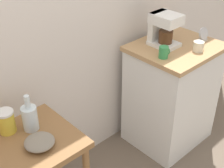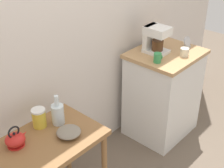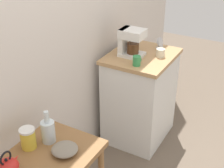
# 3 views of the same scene
# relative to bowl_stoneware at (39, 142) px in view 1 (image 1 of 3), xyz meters

# --- Properties ---
(wooden_table) EXTENTS (0.79, 0.52, 0.77)m
(wooden_table) POSITION_rel_bowl_stoneware_xyz_m (-0.14, 0.08, -0.15)
(wooden_table) COLOR olive
(wooden_table) RESTS_ON ground_plane
(kitchen_counter) EXTENTS (0.68, 0.59, 0.94)m
(kitchen_counter) POSITION_rel_bowl_stoneware_xyz_m (1.33, 0.08, -0.33)
(kitchen_counter) COLOR white
(kitchen_counter) RESTS_ON ground_plane
(bowl_stoneware) EXTENTS (0.17, 0.17, 0.06)m
(bowl_stoneware) POSITION_rel_bowl_stoneware_xyz_m (0.00, 0.00, 0.00)
(bowl_stoneware) COLOR gray
(bowl_stoneware) RESTS_ON wooden_table
(glass_carafe_vase) EXTENTS (0.09, 0.09, 0.24)m
(glass_carafe_vase) POSITION_rel_bowl_stoneware_xyz_m (0.05, 0.17, 0.05)
(glass_carafe_vase) COLOR silver
(glass_carafe_vase) RESTS_ON wooden_table
(canister_enamel) EXTENTS (0.10, 0.10, 0.15)m
(canister_enamel) POSITION_rel_bowl_stoneware_xyz_m (-0.07, 0.24, 0.04)
(canister_enamel) COLOR gold
(canister_enamel) RESTS_ON wooden_table
(coffee_maker) EXTENTS (0.18, 0.22, 0.26)m
(coffee_maker) POSITION_rel_bowl_stoneware_xyz_m (1.26, 0.17, 0.28)
(coffee_maker) COLOR white
(coffee_maker) RESTS_ON kitchen_counter
(mug_tall_green) EXTENTS (0.08, 0.07, 0.09)m
(mug_tall_green) POSITION_rel_bowl_stoneware_xyz_m (1.09, 0.02, 0.19)
(mug_tall_green) COLOR #338C4C
(mug_tall_green) RESTS_ON kitchen_counter
(mug_small_cream) EXTENTS (0.09, 0.08, 0.08)m
(mug_small_cream) POSITION_rel_bowl_stoneware_xyz_m (1.38, -0.09, 0.18)
(mug_small_cream) COLOR beige
(mug_small_cream) RESTS_ON kitchen_counter
(table_clock) EXTENTS (0.10, 0.05, 0.12)m
(table_clock) POSITION_rel_bowl_stoneware_xyz_m (1.56, -0.01, 0.19)
(table_clock) COLOR #B2B5BA
(table_clock) RESTS_ON kitchen_counter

